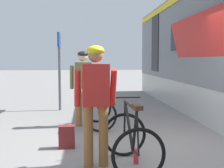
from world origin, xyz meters
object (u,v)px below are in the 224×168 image
Objects in this scene: cyclist_near_in_olive at (83,81)px; backpack_on_platform at (67,137)px; platform_sign_post at (59,58)px; cyclist_far_in_red at (96,95)px; bicycle_far_black at (131,141)px; bicycle_near_red at (99,110)px; water_bottle_near_the_bikes at (136,156)px.

backpack_on_platform is (-0.27, -1.72, -0.85)m from cyclist_near_in_olive.
platform_sign_post is at bearing 108.41° from cyclist_near_in_olive.
cyclist_far_in_red is 4.40× the size of backpack_on_platform.
backpack_on_platform is at bearing 133.10° from bicycle_far_black.
cyclist_far_in_red reaches higher than bicycle_far_black.
bicycle_far_black is at bearing -73.84° from platform_sign_post.
cyclist_near_in_olive is 1.94m from backpack_on_platform.
cyclist_near_in_olive is 1.00× the size of cyclist_far_in_red.
platform_sign_post reaches higher than cyclist_far_in_red.
bicycle_near_red and bicycle_far_black have the same top height.
backpack_on_platform is at bearing 140.76° from water_bottle_near_the_bikes.
backpack_on_platform is (-0.63, -1.56, -0.20)m from bicycle_near_red.
cyclist_near_in_olive is 2.93m from bicycle_far_black.
cyclist_far_in_red is 1.60× the size of bicycle_far_black.
backpack_on_platform is at bearing 117.09° from cyclist_far_in_red.
backpack_on_platform is 1.72× the size of water_bottle_near_the_bikes.
platform_sign_post is (-0.96, 4.91, 0.57)m from cyclist_far_in_red.
cyclist_far_in_red is 1.36m from backpack_on_platform.
platform_sign_post reaches higher than bicycle_near_red.
bicycle_near_red is 2.91m from platform_sign_post.
cyclist_near_in_olive is at bearing 80.40° from backpack_on_platform.
bicycle_near_red is 2.51m from water_bottle_near_the_bikes.
cyclist_near_in_olive reaches higher than bicycle_far_black.
cyclist_near_in_olive is 2.89m from water_bottle_near_the_bikes.
platform_sign_post is (-0.47, 3.96, 1.42)m from backpack_on_platform.
bicycle_near_red is at bearing 97.59° from bicycle_far_black.
water_bottle_near_the_bikes is at bearing 5.61° from cyclist_far_in_red.
backpack_on_platform is 4.24m from platform_sign_post.
cyclist_far_in_red is (0.21, -2.67, 0.00)m from cyclist_near_in_olive.
bicycle_far_black is at bearing -11.58° from cyclist_far_in_red.
backpack_on_platform is (-0.48, 0.95, -0.85)m from cyclist_far_in_red.
cyclist_near_in_olive is 1.61× the size of bicycle_near_red.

